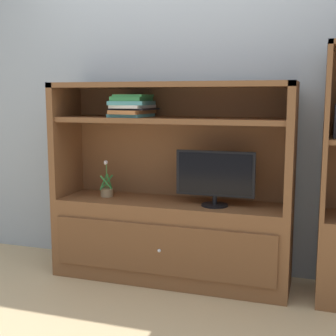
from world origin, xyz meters
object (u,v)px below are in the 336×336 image
at_px(media_console, 170,217).
at_px(tv_monitor, 215,176).
at_px(magazine_stack, 132,106).
at_px(potted_plant, 107,190).

distance_m(media_console, tv_monitor, 0.47).
relative_size(tv_monitor, magazine_stack, 1.50).
bearing_deg(media_console, tv_monitor, -8.19).
distance_m(media_console, magazine_stack, 0.85).
height_order(potted_plant, magazine_stack, magazine_stack).
relative_size(media_console, tv_monitor, 3.14).
xyz_separation_m(tv_monitor, potted_plant, (-0.84, 0.05, -0.16)).
distance_m(tv_monitor, magazine_stack, 0.78).
relative_size(tv_monitor, potted_plant, 1.98).
bearing_deg(media_console, potted_plant, 179.87).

